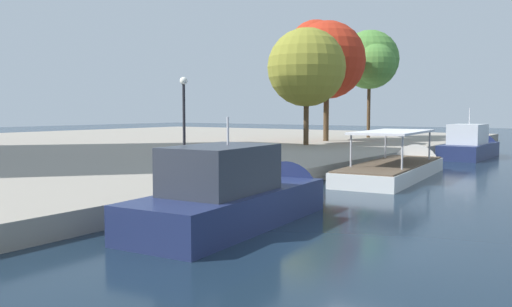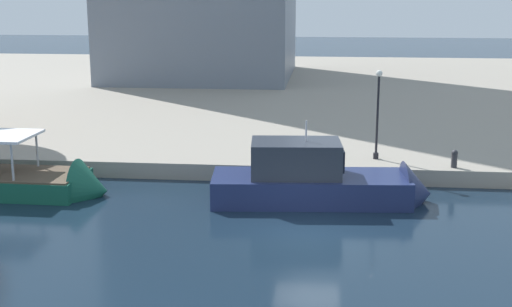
{
  "view_description": "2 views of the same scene",
  "coord_description": "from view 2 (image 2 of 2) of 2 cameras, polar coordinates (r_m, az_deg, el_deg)",
  "views": [
    {
      "loc": [
        -14.2,
        -6.35,
        3.83
      ],
      "look_at": [
        2.76,
        5.35,
        2.17
      ],
      "focal_mm": 37.95,
      "sensor_mm": 36.0,
      "label": 1
    },
    {
      "loc": [
        0.63,
        -24.88,
        9.1
      ],
      "look_at": [
        -2.42,
        4.48,
        2.09
      ],
      "focal_mm": 48.98,
      "sensor_mm": 36.0,
      "label": 2
    }
  ],
  "objects": [
    {
      "name": "ground_plane",
      "position": [
        26.5,
        4.24,
        -6.76
      ],
      "size": [
        220.0,
        220.0,
        0.0
      ],
      "primitive_type": "plane",
      "color": "#142333"
    },
    {
      "name": "dock_promenade",
      "position": [
        60.3,
        5.29,
        5.02
      ],
      "size": [
        120.0,
        55.0,
        0.81
      ],
      "primitive_type": "cube",
      "color": "gray",
      "rests_on": "ground_plane"
    },
    {
      "name": "motor_yacht_2",
      "position": [
        30.49,
        5.52,
        -2.55
      ],
      "size": [
        9.7,
        3.68,
        4.63
      ],
      "rotation": [
        0.0,
        0.0,
        0.08
      ],
      "color": "navy",
      "rests_on": "ground_plane"
    },
    {
      "name": "mooring_bollard_1",
      "position": [
        34.28,
        15.89,
        -0.36
      ],
      "size": [
        0.31,
        0.31,
        0.86
      ],
      "color": "#2D2D33",
      "rests_on": "dock_promenade"
    },
    {
      "name": "lamp_post",
      "position": [
        34.79,
        9.9,
        3.39
      ],
      "size": [
        0.33,
        0.33,
        4.43
      ],
      "color": "black",
      "rests_on": "dock_promenade"
    }
  ]
}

